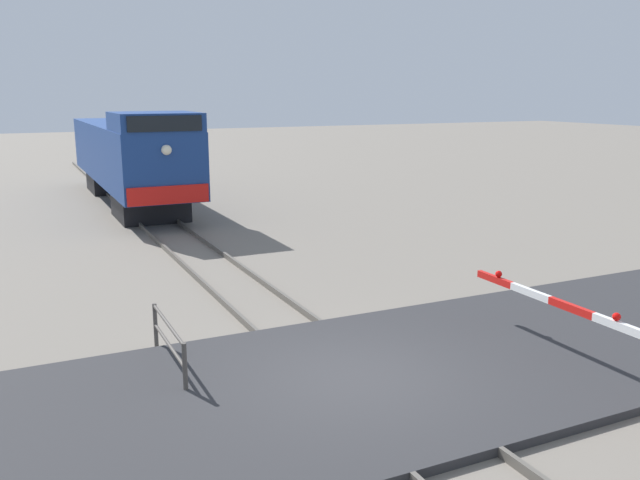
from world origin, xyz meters
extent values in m
plane|color=slate|center=(0.00, 0.00, 0.00)|extent=(160.00, 160.00, 0.00)
cube|color=#59544C|center=(-0.72, 0.00, 0.07)|extent=(0.08, 80.00, 0.15)
cube|color=#59544C|center=(0.72, 0.00, 0.07)|extent=(0.08, 80.00, 0.15)
cube|color=#2D2D30|center=(0.00, 0.00, 0.08)|extent=(36.00, 5.74, 0.15)
cube|color=black|center=(0.00, 17.14, 0.53)|extent=(2.55, 3.20, 1.05)
cube|color=black|center=(0.00, 25.46, 0.53)|extent=(2.55, 3.20, 1.05)
cube|color=navy|center=(0.00, 21.30, 2.28)|extent=(3.00, 15.13, 2.47)
cube|color=navy|center=(0.00, 15.37, 3.86)|extent=(2.94, 3.27, 0.67)
cube|color=black|center=(0.00, 13.71, 3.86)|extent=(2.55, 0.06, 0.54)
cube|color=red|center=(0.00, 13.70, 1.40)|extent=(2.85, 0.08, 0.64)
sphere|color=#F2EACC|center=(0.00, 13.69, 2.96)|extent=(0.36, 0.36, 0.36)
cube|color=white|center=(3.94, -1.93, 1.10)|extent=(0.10, 1.04, 0.14)
cube|color=red|center=(3.94, -0.89, 1.10)|extent=(0.10, 1.04, 0.14)
cube|color=white|center=(3.94, 0.15, 1.10)|extent=(0.10, 1.04, 0.14)
cube|color=red|center=(3.94, 1.19, 1.10)|extent=(0.10, 1.04, 0.14)
sphere|color=red|center=(3.94, -1.87, 1.24)|extent=(0.14, 0.14, 0.14)
sphere|color=red|center=(3.94, 1.09, 1.24)|extent=(0.14, 0.14, 0.14)
cylinder|color=#4C4742|center=(-2.74, 0.78, 0.47)|extent=(0.08, 0.08, 0.95)
cylinder|color=#4C4742|center=(-2.74, 3.05, 0.47)|extent=(0.08, 0.08, 0.95)
cylinder|color=#4C4742|center=(-2.74, 1.91, 0.91)|extent=(0.06, 2.27, 0.06)
cylinder|color=#4C4742|center=(-2.74, 1.91, 0.52)|extent=(0.06, 2.27, 0.06)
camera|label=1|loc=(-5.09, -9.31, 4.91)|focal=37.40mm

